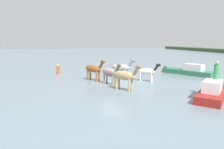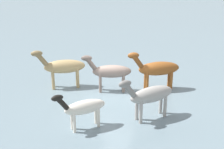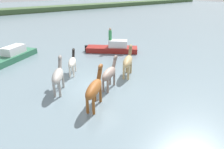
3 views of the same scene
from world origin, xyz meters
The scene contains 6 objects.
ground_plane centered at (0.00, 0.00, 0.00)m, with size 187.06×187.06×0.00m, color slate.
horse_pinto_flank centered at (-0.20, 3.10, 0.93)m, with size 1.56×1.94×1.69m.
horse_mid_herd centered at (-2.19, 1.15, 1.09)m, with size 1.78×2.32×1.98m.
horse_rear_stallion centered at (-1.41, -1.68, 1.12)m, with size 2.31×1.93×2.03m.
horse_dun_straggler centered at (0.54, -0.45, 1.04)m, with size 2.27×1.55×1.88m.
horse_chestnut_trailing centered at (2.82, 0.28, 1.12)m, with size 2.30×1.93×2.03m.
Camera 2 is at (-6.64, 12.68, 7.14)m, focal length 53.47 mm.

